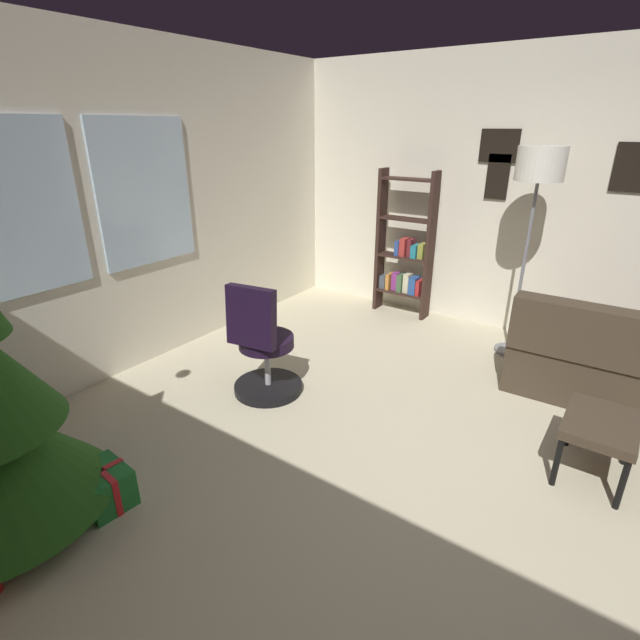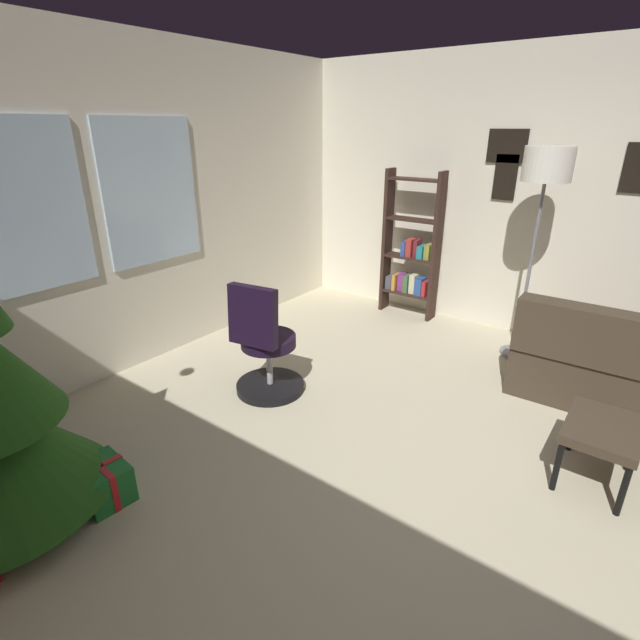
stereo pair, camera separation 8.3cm
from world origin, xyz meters
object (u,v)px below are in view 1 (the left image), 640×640
at_px(footstool, 600,428).
at_px(office_chair, 263,353).
at_px(bookshelf, 405,253).
at_px(floor_lamp, 538,178).
at_px(gift_box_green, 104,487).

height_order(footstool, office_chair, office_chair).
height_order(footstool, bookshelf, bookshelf).
distance_m(bookshelf, floor_lamp, 1.64).
height_order(gift_box_green, floor_lamp, floor_lamp).
relative_size(bookshelf, floor_lamp, 0.86).
distance_m(office_chair, bookshelf, 2.31).
distance_m(gift_box_green, floor_lamp, 3.97).
distance_m(footstool, bookshelf, 2.90).
bearing_deg(footstool, bookshelf, 50.08).
bearing_deg(floor_lamp, bookshelf, 75.74).
bearing_deg(office_chair, floor_lamp, -36.22).
relative_size(footstool, office_chair, 0.56).
bearing_deg(office_chair, gift_box_green, -177.95).
relative_size(gift_box_green, floor_lamp, 0.18).
xyz_separation_m(bookshelf, floor_lamp, (-0.34, -1.32, 0.92)).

